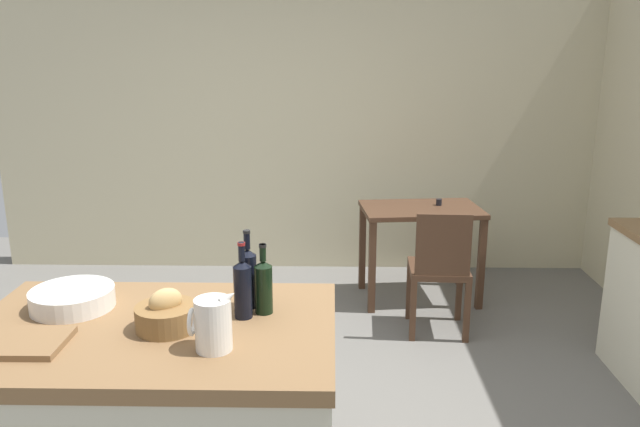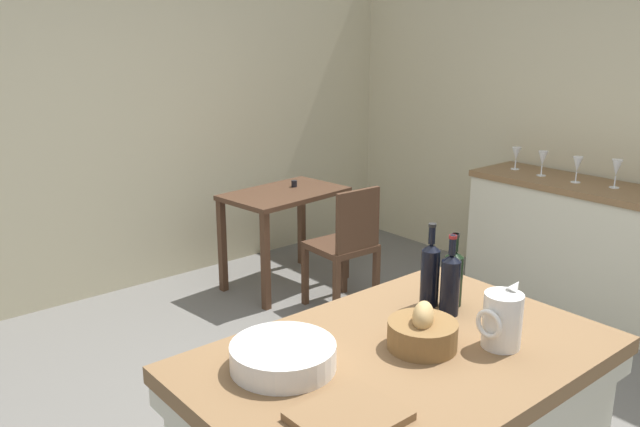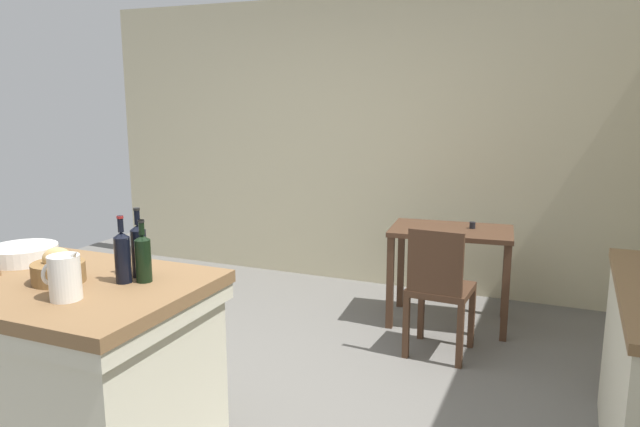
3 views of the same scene
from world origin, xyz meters
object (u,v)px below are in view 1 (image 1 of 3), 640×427
object	(u,v)px
pitcher	(213,324)
cutting_board	(25,343)
wine_bottle_amber	(248,276)
wooden_chair	(440,268)
wine_bottle_green	(243,287)
wine_bottle_dark	(264,285)
bread_basket	(166,315)
wash_bowl	(73,298)
island_table	(158,422)
writing_desk	(421,223)

from	to	relation	value
pitcher	cutting_board	bearing A→B (deg)	179.01
cutting_board	wine_bottle_amber	world-z (taller)	wine_bottle_amber
wooden_chair	wine_bottle_green	bearing A→B (deg)	-121.64
wine_bottle_dark	wine_bottle_green	xyz separation A→B (m)	(-0.08, -0.05, 0.01)
bread_basket	wine_bottle_amber	distance (m)	0.36
pitcher	wash_bowl	distance (m)	0.74
island_table	writing_desk	xyz separation A→B (m)	(1.38, 2.49, 0.14)
cutting_board	wine_bottle_dark	distance (m)	0.89
island_table	wash_bowl	xyz separation A→B (m)	(-0.37, 0.17, 0.46)
writing_desk	pitcher	world-z (taller)	pitcher
wine_bottle_amber	wine_bottle_green	bearing A→B (deg)	-93.97
island_table	wine_bottle_dark	xyz separation A→B (m)	(0.42, 0.14, 0.53)
pitcher	wine_bottle_dark	distance (m)	0.35
wine_bottle_green	wash_bowl	bearing A→B (deg)	173.66
bread_basket	wooden_chair	bearing A→B (deg)	53.99
wooden_chair	bread_basket	size ratio (longest dim) A/B	3.83
cutting_board	wine_bottle_amber	bearing A→B (deg)	25.97
pitcher	bread_basket	world-z (taller)	pitcher
wine_bottle_dark	cutting_board	bearing A→B (deg)	-159.34
wine_bottle_amber	island_table	bearing A→B (deg)	-151.29
cutting_board	wine_bottle_dark	bearing A→B (deg)	20.66
writing_desk	wine_bottle_green	world-z (taller)	wine_bottle_green
writing_desk	wash_bowl	world-z (taller)	wash_bowl
wooden_chair	cutting_board	bearing A→B (deg)	-132.14
wash_bowl	cutting_board	bearing A→B (deg)	-95.67
wash_bowl	wine_bottle_green	size ratio (longest dim) A/B	1.08
pitcher	wine_bottle_green	distance (m)	0.28
wine_bottle_dark	island_table	bearing A→B (deg)	-162.11
writing_desk	bread_basket	bearing A→B (deg)	-117.56
writing_desk	wine_bottle_dark	world-z (taller)	wine_bottle_dark
wash_bowl	wine_bottle_dark	size ratio (longest dim) A/B	1.16
writing_desk	bread_basket	xyz separation A→B (m)	(-1.31, -2.51, 0.34)
cutting_board	wash_bowl	bearing A→B (deg)	84.33
island_table	wine_bottle_green	xyz separation A→B (m)	(0.34, 0.09, 0.54)
cutting_board	wine_bottle_green	bearing A→B (deg)	19.44
island_table	pitcher	distance (m)	0.61
writing_desk	bread_basket	world-z (taller)	bread_basket
island_table	wine_bottle_dark	size ratio (longest dim) A/B	4.90
pitcher	wooden_chair	bearing A→B (deg)	60.49
island_table	wash_bowl	distance (m)	0.61
cutting_board	island_table	bearing A→B (deg)	23.46
wash_bowl	pitcher	bearing A→B (deg)	-28.80
pitcher	wine_bottle_green	bearing A→B (deg)	76.16
wine_bottle_green	wooden_chair	bearing A→B (deg)	58.36
wooden_chair	pitcher	bearing A→B (deg)	-119.51
wine_bottle_amber	wine_bottle_green	size ratio (longest dim) A/B	1.06
writing_desk	wine_bottle_amber	size ratio (longest dim) A/B	2.90
pitcher	wine_bottle_dark	size ratio (longest dim) A/B	0.80
wash_bowl	wine_bottle_green	xyz separation A→B (m)	(0.71, -0.08, 0.09)
wine_bottle_dark	wash_bowl	bearing A→B (deg)	177.65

